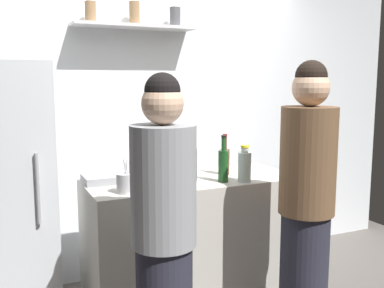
% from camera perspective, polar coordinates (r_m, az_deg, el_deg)
% --- Properties ---
extents(back_wall_assembly, '(4.80, 0.32, 2.60)m').
position_cam_1_polar(back_wall_assembly, '(3.83, -3.73, 3.23)').
color(back_wall_assembly, white).
rests_on(back_wall_assembly, ground).
extents(refrigerator, '(0.57, 0.62, 1.76)m').
position_cam_1_polar(refrigerator, '(3.26, -22.37, -5.87)').
color(refrigerator, silver).
rests_on(refrigerator, ground).
extents(counter, '(1.51, 0.66, 0.94)m').
position_cam_1_polar(counter, '(3.33, 0.00, -12.33)').
color(counter, '#B7B2A8').
rests_on(counter, ground).
extents(baking_pan, '(0.34, 0.24, 0.05)m').
position_cam_1_polar(baking_pan, '(3.15, -10.68, -4.33)').
color(baking_pan, gray).
rests_on(baking_pan, counter).
extents(utensil_holder, '(0.12, 0.12, 0.22)m').
position_cam_1_polar(utensil_holder, '(2.82, -8.49, -4.96)').
color(utensil_holder, '#B2B2B7').
rests_on(utensil_holder, counter).
extents(wine_bottle_dark_glass, '(0.07, 0.07, 0.32)m').
position_cam_1_polar(wine_bottle_dark_glass, '(3.11, 0.03, -2.47)').
color(wine_bottle_dark_glass, black).
rests_on(wine_bottle_dark_glass, counter).
extents(wine_bottle_green_glass, '(0.07, 0.07, 0.33)m').
position_cam_1_polar(wine_bottle_green_glass, '(3.08, 4.03, -2.63)').
color(wine_bottle_green_glass, '#19471E').
rests_on(wine_bottle_green_glass, counter).
extents(wine_bottle_amber_glass, '(0.07, 0.07, 0.30)m').
position_cam_1_polar(wine_bottle_amber_glass, '(3.32, 4.22, -2.06)').
color(wine_bottle_amber_glass, '#472814').
rests_on(wine_bottle_amber_glass, counter).
extents(water_bottle_plastic, '(0.09, 0.09, 0.26)m').
position_cam_1_polar(water_bottle_plastic, '(3.10, 6.74, -2.78)').
color(water_bottle_plastic, silver).
rests_on(water_bottle_plastic, counter).
extents(person_grey_hoodie, '(0.34, 0.34, 1.68)m').
position_cam_1_polar(person_grey_hoodie, '(2.36, -3.63, -11.80)').
color(person_grey_hoodie, '#262633').
rests_on(person_grey_hoodie, ground).
extents(person_brown_jacket, '(0.34, 0.34, 1.75)m').
position_cam_1_polar(person_brown_jacket, '(2.85, 14.43, -7.59)').
color(person_brown_jacket, '#262633').
rests_on(person_brown_jacket, ground).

